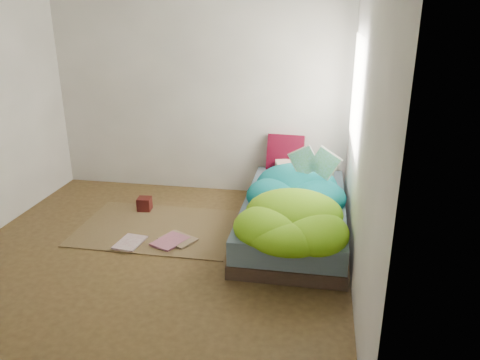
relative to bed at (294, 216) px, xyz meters
name	(u,v)px	position (x,y,z in m)	size (l,w,h in m)	color
ground	(154,256)	(-1.22, -0.72, -0.17)	(3.50, 3.50, 0.00)	#49361C
room_walls	(143,75)	(-1.21, -0.71, 1.46)	(3.54, 3.54, 2.62)	#BBB8B2
bed	(294,216)	(0.00, 0.00, 0.00)	(1.00, 2.00, 0.34)	#34251C
duvet	(294,193)	(0.00, -0.22, 0.34)	(0.96, 1.84, 0.34)	#07676D
rug	(158,228)	(-1.37, -0.17, -0.16)	(1.60, 1.10, 0.01)	brown
pillow_floral	(303,171)	(0.05, 0.71, 0.24)	(0.59, 0.36, 0.13)	silver
pillow_magenta	(285,153)	(-0.17, 0.92, 0.38)	(0.42, 0.13, 0.42)	#4A0418
open_book	(315,153)	(0.17, 0.12, 0.64)	(0.41, 0.09, 0.25)	#2A802A
wooden_box	(145,204)	(-1.67, 0.23, -0.08)	(0.14, 0.14, 0.14)	#3C0E0D
floor_book_a	(120,241)	(-1.63, -0.54, -0.14)	(0.23, 0.31, 0.02)	silver
floor_book_b	(161,238)	(-1.26, -0.42, -0.14)	(0.24, 0.33, 0.03)	#B86A7E
floor_book_c	(169,244)	(-1.14, -0.52, -0.14)	(0.24, 0.33, 0.03)	#9D8B67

